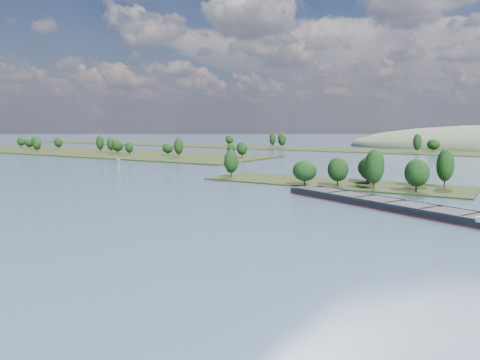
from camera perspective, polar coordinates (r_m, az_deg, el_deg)
The scene contains 6 objects.
ground at distance 128.76m, azimuth 1.85°, elevation -3.42°, with size 1800.00×1800.00×0.00m, color #34495A.
tree_island at distance 178.27m, azimuth 13.22°, elevation 0.57°, with size 100.00×32.67×15.25m.
left_bank at distance 384.75m, azimuth -17.77°, elevation 3.29°, with size 300.00×80.00×14.96m.
back_shoreline at distance 394.06m, azimuth 23.83°, elevation 3.10°, with size 900.00×60.00×15.89m.
cargo_barge at distance 128.88m, azimuth 20.99°, elevation -3.25°, with size 77.13×42.40×10.90m.
motorboat at distance 289.88m, azimuth -14.59°, elevation 2.35°, with size 2.07×5.49×2.12m, color silver.
Camera 1 is at (62.82, 10.02, 23.17)m, focal length 35.00 mm.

